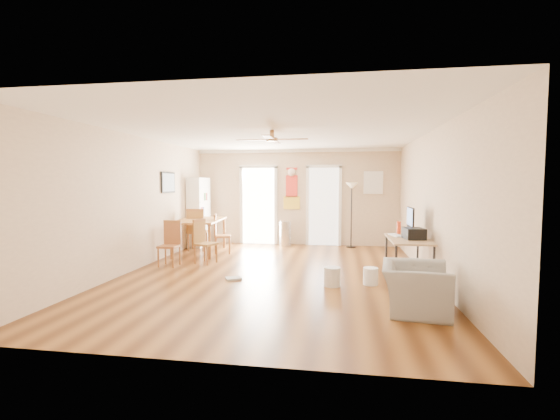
% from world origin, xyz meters
% --- Properties ---
extents(floor, '(7.00, 7.00, 0.00)m').
position_xyz_m(floor, '(0.00, 0.00, 0.00)').
color(floor, brown).
rests_on(floor, ground).
extents(ceiling, '(5.50, 7.00, 0.00)m').
position_xyz_m(ceiling, '(0.00, 0.00, 2.60)').
color(ceiling, silver).
rests_on(ceiling, floor).
extents(wall_back, '(5.50, 0.04, 2.60)m').
position_xyz_m(wall_back, '(0.00, 3.50, 1.30)').
color(wall_back, beige).
rests_on(wall_back, floor).
extents(wall_front, '(5.50, 0.04, 2.60)m').
position_xyz_m(wall_front, '(0.00, -3.50, 1.30)').
color(wall_front, beige).
rests_on(wall_front, floor).
extents(wall_left, '(0.04, 7.00, 2.60)m').
position_xyz_m(wall_left, '(-2.75, 0.00, 1.30)').
color(wall_left, beige).
rests_on(wall_left, floor).
extents(wall_right, '(0.04, 7.00, 2.60)m').
position_xyz_m(wall_right, '(2.75, 0.00, 1.30)').
color(wall_right, beige).
rests_on(wall_right, floor).
extents(crown_molding, '(5.50, 7.00, 0.08)m').
position_xyz_m(crown_molding, '(0.00, 0.00, 2.56)').
color(crown_molding, white).
rests_on(crown_molding, wall_back).
extents(kitchen_doorway, '(0.90, 0.10, 2.10)m').
position_xyz_m(kitchen_doorway, '(-1.05, 3.48, 1.05)').
color(kitchen_doorway, white).
rests_on(kitchen_doorway, wall_back).
extents(bathroom_doorway, '(0.80, 0.10, 2.10)m').
position_xyz_m(bathroom_doorway, '(0.75, 3.48, 1.05)').
color(bathroom_doorway, white).
rests_on(bathroom_doorway, wall_back).
extents(wall_decal, '(0.46, 0.03, 1.10)m').
position_xyz_m(wall_decal, '(-0.13, 3.48, 1.55)').
color(wall_decal, red).
rests_on(wall_decal, wall_back).
extents(ac_grille, '(0.50, 0.04, 0.60)m').
position_xyz_m(ac_grille, '(2.05, 3.47, 1.70)').
color(ac_grille, white).
rests_on(ac_grille, wall_back).
extents(framed_poster, '(0.04, 0.66, 0.48)m').
position_xyz_m(framed_poster, '(-2.73, 1.40, 1.70)').
color(framed_poster, black).
rests_on(framed_poster, wall_left).
extents(ceiling_fan, '(1.24, 1.24, 0.20)m').
position_xyz_m(ceiling_fan, '(0.00, -0.30, 2.43)').
color(ceiling_fan, '#593819').
rests_on(ceiling_fan, ceiling).
extents(bookshelf, '(0.60, 0.90, 1.83)m').
position_xyz_m(bookshelf, '(-2.55, 2.82, 0.91)').
color(bookshelf, white).
rests_on(bookshelf, floor).
extents(dining_table, '(1.12, 1.71, 0.81)m').
position_xyz_m(dining_table, '(-2.15, 1.85, 0.41)').
color(dining_table, '#A56F35').
rests_on(dining_table, floor).
extents(dining_chair_right_a, '(0.47, 0.47, 0.94)m').
position_xyz_m(dining_chair_right_a, '(-1.60, 1.91, 0.47)').
color(dining_chair_right_a, '#AC7637').
rests_on(dining_chair_right_a, floor).
extents(dining_chair_right_b, '(0.48, 0.48, 0.92)m').
position_xyz_m(dining_chair_right_b, '(-1.60, 0.74, 0.46)').
color(dining_chair_right_b, olive).
rests_on(dining_chair_right_b, floor).
extents(dining_chair_near, '(0.38, 0.38, 0.91)m').
position_xyz_m(dining_chair_near, '(-2.24, 0.37, 0.45)').
color(dining_chair_near, '#995A31').
rests_on(dining_chair_near, floor).
extents(dining_chair_far, '(0.47, 0.47, 1.04)m').
position_xyz_m(dining_chair_far, '(-2.35, 2.20, 0.52)').
color(dining_chair_far, olive).
rests_on(dining_chair_far, floor).
extents(trash_can, '(0.36, 0.36, 0.66)m').
position_xyz_m(trash_can, '(-0.26, 3.19, 0.33)').
color(trash_can, silver).
rests_on(trash_can, floor).
extents(torchiere_lamp, '(0.39, 0.39, 1.70)m').
position_xyz_m(torchiere_lamp, '(1.48, 3.21, 0.85)').
color(torchiere_lamp, black).
rests_on(torchiere_lamp, floor).
extents(computer_desk, '(0.66, 1.33, 0.71)m').
position_xyz_m(computer_desk, '(2.37, 0.08, 0.35)').
color(computer_desk, tan).
rests_on(computer_desk, floor).
extents(imac, '(0.23, 0.56, 0.52)m').
position_xyz_m(imac, '(2.47, 0.46, 0.97)').
color(imac, black).
rests_on(imac, computer_desk).
extents(keyboard, '(0.24, 0.45, 0.02)m').
position_xyz_m(keyboard, '(2.20, 0.40, 0.72)').
color(keyboard, silver).
rests_on(keyboard, computer_desk).
extents(printer, '(0.37, 0.41, 0.19)m').
position_xyz_m(printer, '(2.45, 0.02, 0.81)').
color(printer, black).
rests_on(printer, computer_desk).
extents(orange_bottle, '(0.09, 0.09, 0.24)m').
position_xyz_m(orange_bottle, '(2.30, 0.71, 0.83)').
color(orange_bottle, '#EB3C14').
rests_on(orange_bottle, computer_desk).
extents(wastebasket_a, '(0.32, 0.32, 0.31)m').
position_xyz_m(wastebasket_a, '(1.06, -0.65, 0.16)').
color(wastebasket_a, silver).
rests_on(wastebasket_a, floor).
extents(wastebasket_b, '(0.29, 0.29, 0.28)m').
position_xyz_m(wastebasket_b, '(1.69, -0.46, 0.14)').
color(wastebasket_b, white).
rests_on(wastebasket_b, floor).
extents(floor_cloth, '(0.33, 0.31, 0.04)m').
position_xyz_m(floor_cloth, '(-0.65, -0.50, 0.02)').
color(floor_cloth, '#A9A9A4').
rests_on(floor_cloth, floor).
extents(armchair, '(0.95, 1.05, 0.62)m').
position_xyz_m(armchair, '(2.15, -1.71, 0.31)').
color(armchair, gray).
rests_on(armchair, floor).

